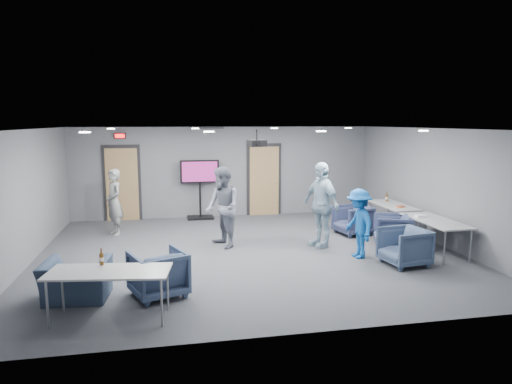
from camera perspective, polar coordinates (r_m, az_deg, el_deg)
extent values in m
plane|color=#3B3F44|center=(10.17, -0.95, -7.51)|extent=(9.00, 9.00, 0.00)
plane|color=white|center=(9.76, -1.00, 7.89)|extent=(9.00, 9.00, 0.00)
cube|color=slate|center=(13.80, -3.91, 2.52)|extent=(9.00, 0.02, 2.70)
cube|color=slate|center=(6.05, 5.75, -5.66)|extent=(9.00, 0.02, 2.70)
cube|color=slate|center=(10.11, -26.95, -0.72)|extent=(0.02, 8.00, 2.70)
cube|color=slate|center=(11.54, 21.60, 0.69)|extent=(0.02, 8.00, 2.70)
cube|color=black|center=(13.75, -16.38, 1.03)|extent=(1.06, 0.06, 2.24)
cube|color=tan|center=(13.72, -16.39, 0.88)|extent=(0.90, 0.05, 2.10)
cylinder|color=#92969A|center=(13.64, -14.94, 0.69)|extent=(0.04, 0.10, 0.04)
cube|color=black|center=(14.00, 1.00, 1.52)|extent=(1.06, 0.06, 2.24)
cube|color=tan|center=(13.96, 1.03, 1.38)|extent=(0.90, 0.05, 2.10)
cylinder|color=#92969A|center=(14.00, 2.47, 1.19)|extent=(0.04, 0.10, 0.04)
cube|color=black|center=(13.61, -16.64, 6.74)|extent=(0.32, 0.06, 0.16)
cube|color=#FF0C0C|center=(13.57, -16.66, 6.73)|extent=(0.26, 0.02, 0.11)
cube|color=black|center=(12.47, -5.57, 7.98)|extent=(0.60, 0.60, 0.03)
cylinder|color=white|center=(7.91, -20.61, 7.01)|extent=(0.18, 0.18, 0.02)
cylinder|color=white|center=(11.48, -17.70, 7.54)|extent=(0.18, 0.18, 0.02)
cylinder|color=white|center=(7.84, -5.92, 7.51)|extent=(0.18, 0.18, 0.02)
cylinder|color=white|center=(11.43, -7.60, 7.88)|extent=(0.18, 0.18, 0.02)
cylinder|color=white|center=(8.27, 8.14, 7.53)|extent=(0.18, 0.18, 0.02)
cylinder|color=white|center=(11.73, 2.30, 7.97)|extent=(0.18, 0.18, 0.02)
cylinder|color=white|center=(9.12, 20.19, 7.20)|extent=(0.18, 0.18, 0.02)
cylinder|color=white|center=(12.34, 11.46, 7.84)|extent=(0.18, 0.18, 0.02)
imported|color=gray|center=(12.05, -17.30, -1.22)|extent=(0.63, 0.73, 1.68)
imported|color=slate|center=(10.38, -4.20, -1.93)|extent=(0.94, 1.07, 1.85)
imported|color=#A4C1D3|center=(10.54, 8.11, -1.56)|extent=(0.83, 1.24, 1.95)
imported|color=#18529C|center=(9.84, 12.71, -3.87)|extent=(0.59, 0.98, 1.47)
imported|color=#323956|center=(11.90, 12.01, -3.43)|extent=(0.97, 0.95, 0.75)
imported|color=#394262|center=(10.99, 16.73, -4.63)|extent=(1.05, 1.04, 0.75)
imported|color=#3E4E6B|center=(9.65, 18.03, -6.52)|extent=(0.93, 0.91, 0.76)
imported|color=#3D4C69|center=(7.78, -12.15, -9.92)|extent=(1.07, 1.09, 0.77)
imported|color=#334258|center=(8.02, -21.51, -10.22)|extent=(1.08, 0.97, 0.66)
cube|color=#A4A6A9|center=(12.31, 16.77, -1.59)|extent=(0.69, 1.67, 0.03)
cylinder|color=#92969A|center=(12.92, 14.09, -2.65)|extent=(0.04, 0.04, 0.70)
cylinder|color=#92969A|center=(11.60, 17.25, -4.07)|extent=(0.04, 0.04, 0.70)
cylinder|color=#92969A|center=(13.15, 16.20, -2.53)|extent=(0.04, 0.04, 0.70)
cylinder|color=#92969A|center=(11.86, 19.53, -3.90)|extent=(0.04, 0.04, 0.70)
cube|color=#A4A6A9|center=(10.70, 21.51, -3.36)|extent=(0.75, 1.80, 0.03)
cylinder|color=#92969A|center=(11.31, 17.91, -4.43)|extent=(0.04, 0.04, 0.70)
cylinder|color=#92969A|center=(9.96, 22.49, -6.46)|extent=(0.04, 0.04, 0.70)
cylinder|color=#92969A|center=(11.60, 20.47, -4.23)|extent=(0.04, 0.04, 0.70)
cylinder|color=#92969A|center=(10.29, 25.24, -6.15)|extent=(0.04, 0.04, 0.70)
cube|color=#A4A6A9|center=(7.00, -17.91, -9.46)|extent=(1.82, 0.97, 0.03)
cylinder|color=#92969A|center=(7.22, -11.00, -11.69)|extent=(0.04, 0.04, 0.70)
cylinder|color=#92969A|center=(7.61, -23.04, -11.17)|extent=(0.04, 0.04, 0.70)
cylinder|color=#92969A|center=(6.70, -11.72, -13.37)|extent=(0.04, 0.04, 0.70)
cylinder|color=#92969A|center=(7.12, -24.65, -12.65)|extent=(0.04, 0.04, 0.70)
cylinder|color=brown|center=(7.27, -18.74, -7.95)|extent=(0.06, 0.06, 0.18)
cylinder|color=brown|center=(7.24, -18.79, -6.98)|extent=(0.02, 0.02, 0.08)
cylinder|color=beige|center=(7.27, -18.74, -7.95)|extent=(0.07, 0.07, 0.06)
cylinder|color=brown|center=(12.74, 16.02, -0.74)|extent=(0.06, 0.06, 0.18)
cylinder|color=brown|center=(12.72, 16.04, -0.16)|extent=(0.02, 0.02, 0.08)
cylinder|color=beige|center=(12.74, 16.02, -0.74)|extent=(0.07, 0.07, 0.06)
cube|color=#C45631|center=(11.98, 17.61, -1.73)|extent=(0.21, 0.16, 0.04)
cube|color=white|center=(10.90, 19.88, -2.84)|extent=(0.23, 0.16, 0.05)
cube|color=black|center=(13.68, -6.95, -3.17)|extent=(0.76, 0.54, 0.06)
cylinder|color=black|center=(13.56, -7.00, -0.39)|extent=(0.06, 0.06, 1.30)
cube|color=black|center=(13.47, -7.06, 2.56)|extent=(1.14, 0.07, 0.67)
cube|color=#7F1C5F|center=(13.42, -7.04, 2.54)|extent=(1.03, 0.01, 0.58)
cylinder|color=black|center=(9.69, 0.09, 7.17)|extent=(0.04, 0.04, 0.22)
cube|color=black|center=(9.69, 0.09, 6.11)|extent=(0.41, 0.37, 0.14)
cylinder|color=black|center=(9.54, 0.28, 6.07)|extent=(0.08, 0.06, 0.08)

